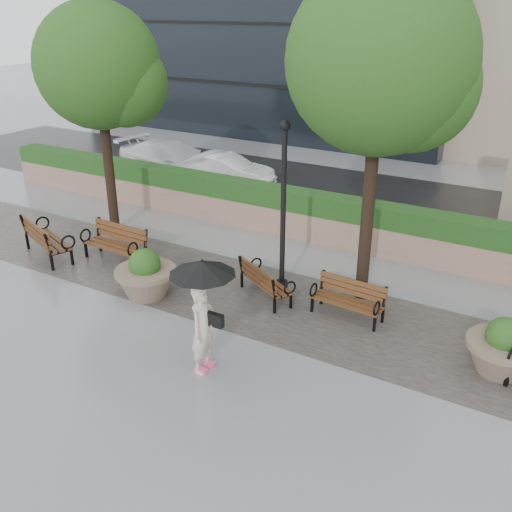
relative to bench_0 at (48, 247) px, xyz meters
The scene contains 16 objects.
ground 6.04m from the bench_0, 21.34° to the right, with size 100.00×100.00×0.00m, color gray.
cobble_strip 5.68m from the bench_0, ahead, with size 28.00×3.20×0.01m, color #383330.
hedge_wall 7.40m from the bench_0, 40.55° to the left, with size 24.00×0.80×1.35m.
asphalt_street 10.45m from the bench_0, 57.46° to the left, with size 40.00×7.00×0.00m, color black.
bench_0 is the anchor object (origin of this frame).
bench_1 1.89m from the bench_0, 22.11° to the left, with size 1.83×0.79×0.96m.
bench_2 6.22m from the bench_0, ahead, with size 1.63×1.27×0.82m.
bench_3 8.19m from the bench_0, ahead, with size 1.59×0.72×0.83m.
planter_left 3.75m from the bench_0, ahead, with size 1.41×1.41×1.18m.
planter_right 11.33m from the bench_0, ahead, with size 1.33×1.33×1.11m.
lamppost 6.66m from the bench_0, 11.81° to the left, with size 0.28×0.28×4.04m.
tree_0 4.94m from the bench_0, 82.27° to the left, with size 3.46×3.37×6.41m.
tree_1 9.75m from the bench_0, 14.66° to the left, with size 3.80×3.77×7.13m.
car_left 7.92m from the bench_0, 102.72° to the left, with size 1.97×4.84×1.40m, color white.
car_right 7.82m from the bench_0, 85.82° to the left, with size 1.27×3.65×1.20m, color white.
pedestrian 6.96m from the bench_0, 17.69° to the right, with size 1.20×1.20×2.20m.
Camera 1 is at (6.24, -7.11, 6.27)m, focal length 40.00 mm.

